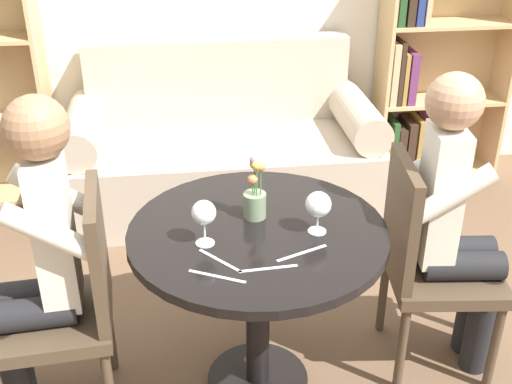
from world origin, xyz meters
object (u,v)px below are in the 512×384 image
at_px(chair_left, 70,300).
at_px(chair_right, 427,258).
at_px(person_left, 36,263).
at_px(wine_glass_right, 318,206).
at_px(couch, 223,153).
at_px(wine_glass_left, 204,214).
at_px(person_right, 456,223).
at_px(flower_vase, 254,195).
at_px(bookshelf_right, 426,70).

distance_m(chair_left, chair_right, 1.34).
relative_size(person_left, wine_glass_right, 8.16).
relative_size(couch, chair_left, 1.97).
bearing_deg(wine_glass_left, person_right, 7.13).
relative_size(person_right, wine_glass_right, 8.08).
xyz_separation_m(couch, wine_glass_right, (0.20, -1.58, 0.51)).
height_order(chair_left, flower_vase, flower_vase).
xyz_separation_m(couch, bookshelf_right, (1.29, 0.27, 0.37)).
bearing_deg(wine_glass_left, wine_glass_right, 3.77).
distance_m(chair_right, person_right, 0.19).
distance_m(couch, wine_glass_left, 1.70).
xyz_separation_m(bookshelf_right, person_left, (-2.05, -1.84, -0.02)).
bearing_deg(wine_glass_right, flower_vase, 147.44).
bearing_deg(chair_right, wine_glass_left, 105.29).
xyz_separation_m(couch, flower_vase, (-0.00, -1.45, 0.50)).
xyz_separation_m(chair_left, wine_glass_left, (0.48, -0.05, 0.34)).
distance_m(bookshelf_right, chair_left, 2.69).
bearing_deg(person_right, flower_vase, 93.58).
distance_m(couch, bookshelf_right, 1.37).
relative_size(bookshelf_right, flower_vase, 6.04).
height_order(couch, chair_right, couch).
bearing_deg(person_right, chair_left, 99.22).
bearing_deg(person_left, wine_glass_left, 82.12).
bearing_deg(chair_left, bookshelf_right, 128.74).
xyz_separation_m(chair_left, wine_glass_right, (0.87, -0.02, 0.33)).
xyz_separation_m(person_left, person_right, (1.51, 0.08, -0.01)).
bearing_deg(wine_glass_left, couch, 83.34).
distance_m(chair_right, wine_glass_right, 0.58).
height_order(chair_right, wine_glass_left, chair_right).
relative_size(chair_left, wine_glass_left, 5.59).
bearing_deg(bookshelf_right, chair_left, -136.97).
distance_m(couch, person_right, 1.71).
bearing_deg(person_left, chair_right, 89.69).
xyz_separation_m(couch, chair_left, (-0.67, -1.56, 0.18)).
bearing_deg(bookshelf_right, chair_right, -109.82).
xyz_separation_m(couch, chair_right, (0.67, -1.47, 0.18)).
xyz_separation_m(wine_glass_left, wine_glass_right, (0.39, 0.03, -0.01)).
height_order(person_left, person_right, person_left).
relative_size(bookshelf_right, chair_left, 1.63).
height_order(couch, chair_left, couch).
bearing_deg(couch, person_left, -115.60).
height_order(person_right, wine_glass_right, person_right).
xyz_separation_m(person_right, wine_glass_right, (-0.55, -0.09, 0.16)).
distance_m(couch, person_left, 1.78).
xyz_separation_m(person_left, wine_glass_left, (0.57, -0.04, 0.17)).
relative_size(chair_right, wine_glass_right, 5.89).
bearing_deg(chair_right, flower_vase, 94.63).
distance_m(couch, chair_right, 1.63).
distance_m(chair_left, wine_glass_left, 0.59).
xyz_separation_m(wine_glass_left, flower_vase, (0.19, 0.15, -0.02)).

